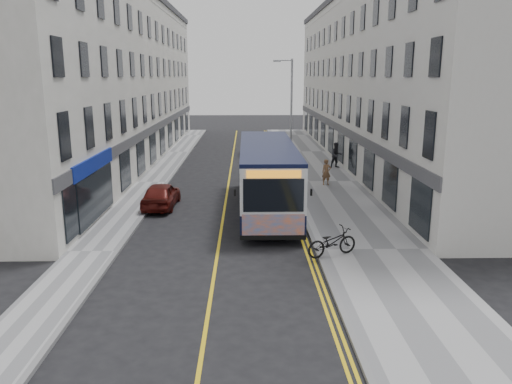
{
  "coord_description": "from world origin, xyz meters",
  "views": [
    {
      "loc": [
        1.15,
        -20.09,
        6.92
      ],
      "look_at": [
        1.62,
        2.61,
        1.6
      ],
      "focal_mm": 35.0,
      "sensor_mm": 36.0,
      "label": 1
    }
  ],
  "objects_px": {
    "bicycle": "(332,242)",
    "pedestrian_near": "(326,172)",
    "city_bus": "(267,174)",
    "streetlamp": "(290,114)",
    "car_maroon": "(161,195)",
    "pedestrian_far": "(336,155)",
    "car_white": "(253,146)"
  },
  "relations": [
    {
      "from": "car_maroon",
      "to": "city_bus",
      "type": "bearing_deg",
      "value": 175.62
    },
    {
      "from": "city_bus",
      "to": "pedestrian_far",
      "type": "distance_m",
      "value": 12.92
    },
    {
      "from": "streetlamp",
      "to": "bicycle",
      "type": "height_order",
      "value": "streetlamp"
    },
    {
      "from": "bicycle",
      "to": "pedestrian_near",
      "type": "xyz_separation_m",
      "value": [
        1.81,
        12.81,
        0.26
      ]
    },
    {
      "from": "car_white",
      "to": "pedestrian_near",
      "type": "bearing_deg",
      "value": -68.92
    },
    {
      "from": "car_maroon",
      "to": "pedestrian_near",
      "type": "bearing_deg",
      "value": -151.05
    },
    {
      "from": "bicycle",
      "to": "car_maroon",
      "type": "relative_size",
      "value": 0.53
    },
    {
      "from": "bicycle",
      "to": "car_maroon",
      "type": "height_order",
      "value": "car_maroon"
    },
    {
      "from": "car_white",
      "to": "bicycle",
      "type": "bearing_deg",
      "value": -81.63
    },
    {
      "from": "bicycle",
      "to": "pedestrian_far",
      "type": "relative_size",
      "value": 1.11
    },
    {
      "from": "bicycle",
      "to": "pedestrian_near",
      "type": "distance_m",
      "value": 12.94
    },
    {
      "from": "bicycle",
      "to": "car_maroon",
      "type": "bearing_deg",
      "value": 21.37
    },
    {
      "from": "car_white",
      "to": "car_maroon",
      "type": "height_order",
      "value": "car_white"
    },
    {
      "from": "bicycle",
      "to": "pedestrian_near",
      "type": "height_order",
      "value": "pedestrian_near"
    },
    {
      "from": "city_bus",
      "to": "bicycle",
      "type": "distance_m",
      "value": 7.69
    },
    {
      "from": "city_bus",
      "to": "pedestrian_near",
      "type": "bearing_deg",
      "value": 54.18
    },
    {
      "from": "city_bus",
      "to": "bicycle",
      "type": "height_order",
      "value": "city_bus"
    },
    {
      "from": "bicycle",
      "to": "pedestrian_far",
      "type": "height_order",
      "value": "pedestrian_far"
    },
    {
      "from": "pedestrian_near",
      "to": "pedestrian_far",
      "type": "bearing_deg",
      "value": 62.99
    },
    {
      "from": "city_bus",
      "to": "car_white",
      "type": "xyz_separation_m",
      "value": [
        -0.45,
        18.87,
        -1.12
      ]
    },
    {
      "from": "streetlamp",
      "to": "bicycle",
      "type": "relative_size",
      "value": 3.78
    },
    {
      "from": "city_bus",
      "to": "bicycle",
      "type": "bearing_deg",
      "value": -73.18
    },
    {
      "from": "pedestrian_far",
      "to": "car_white",
      "type": "relative_size",
      "value": 0.4
    },
    {
      "from": "streetlamp",
      "to": "pedestrian_near",
      "type": "distance_m",
      "value": 5.1
    },
    {
      "from": "bicycle",
      "to": "pedestrian_near",
      "type": "bearing_deg",
      "value": -31.51
    },
    {
      "from": "streetlamp",
      "to": "car_white",
      "type": "height_order",
      "value": "streetlamp"
    },
    {
      "from": "pedestrian_near",
      "to": "pedestrian_far",
      "type": "height_order",
      "value": "pedestrian_far"
    },
    {
      "from": "streetlamp",
      "to": "pedestrian_far",
      "type": "distance_m",
      "value": 5.8
    },
    {
      "from": "pedestrian_far",
      "to": "streetlamp",
      "type": "bearing_deg",
      "value": -158.38
    },
    {
      "from": "pedestrian_far",
      "to": "car_white",
      "type": "distance_m",
      "value": 9.57
    },
    {
      "from": "car_maroon",
      "to": "streetlamp",
      "type": "bearing_deg",
      "value": -131.28
    },
    {
      "from": "pedestrian_far",
      "to": "car_white",
      "type": "bearing_deg",
      "value": 114.56
    }
  ]
}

